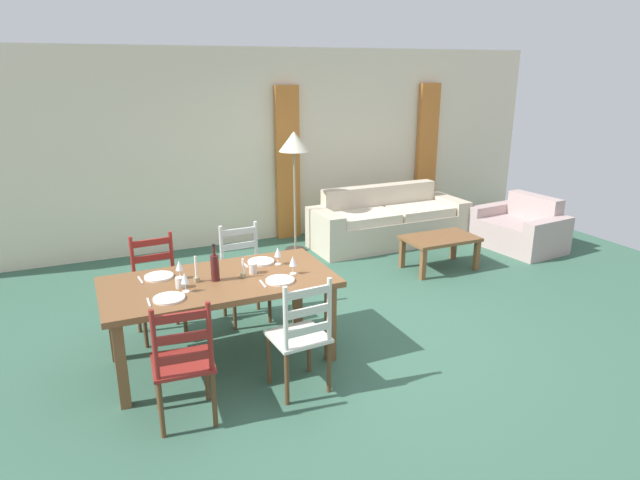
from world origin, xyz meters
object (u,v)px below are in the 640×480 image
(coffee_table, at_px, (440,242))
(wine_bottle, at_px, (215,267))
(dining_table, at_px, (220,289))
(wine_glass_far_right, at_px, (278,253))
(dining_chair_far_right, at_px, (244,273))
(coffee_cup_secondary, at_px, (180,283))
(coffee_cup_primary, at_px, (253,268))
(standing_lamp, at_px, (294,149))
(wine_glass_near_right, at_px, (293,262))
(wine_glass_near_left, at_px, (185,279))
(dining_chair_far_left, at_px, (158,287))
(dining_chair_near_left, at_px, (183,363))
(couch, at_px, (387,223))
(armchair_upholstered, at_px, (521,230))
(dining_chair_near_right, at_px, (301,336))
(wine_glass_far_left, at_px, (179,266))

(coffee_table, bearing_deg, wine_bottle, -160.23)
(dining_table, bearing_deg, wine_glass_far_right, 13.52)
(dining_chair_far_right, bearing_deg, coffee_cup_secondary, -133.60)
(coffee_cup_primary, relative_size, standing_lamp, 0.05)
(standing_lamp, bearing_deg, coffee_table, -45.24)
(wine_glass_far_right, bearing_deg, wine_glass_near_right, -82.59)
(wine_bottle, height_order, wine_glass_near_left, wine_bottle)
(coffee_cup_primary, bearing_deg, dining_chair_far_left, 135.29)
(dining_chair_far_right, height_order, wine_glass_near_right, dining_chair_far_right)
(dining_chair_far_left, xyz_separation_m, coffee_cup_primary, (0.72, -0.71, 0.32))
(wine_glass_near_left, height_order, wine_glass_far_right, same)
(dining_chair_far_left, bearing_deg, coffee_table, 6.06)
(dining_chair_near_left, xyz_separation_m, couch, (3.49, 3.08, -0.19))
(dining_chair_far_right, height_order, armchair_upholstered, dining_chair_far_right)
(coffee_cup_primary, relative_size, couch, 0.04)
(wine_glass_far_right, relative_size, coffee_table, 0.18)
(dining_chair_near_left, relative_size, dining_chair_far_right, 1.00)
(dining_chair_near_right, xyz_separation_m, wine_bottle, (-0.47, 0.71, 0.39))
(wine_glass_far_left, bearing_deg, wine_glass_near_right, -17.80)
(dining_chair_far_left, xyz_separation_m, wine_glass_near_right, (1.02, -0.87, 0.38))
(wine_bottle, xyz_separation_m, standing_lamp, (1.71, 2.51, 0.54))
(wine_glass_near_left, height_order, coffee_cup_secondary, wine_glass_near_left)
(dining_chair_near_right, xyz_separation_m, coffee_table, (2.62, 1.83, -0.12))
(wine_bottle, distance_m, standing_lamp, 3.08)
(wine_glass_near_right, height_order, couch, wine_glass_near_right)
(dining_chair_near_right, relative_size, coffee_table, 1.07)
(coffee_table, relative_size, armchair_upholstered, 0.73)
(wine_glass_far_left, bearing_deg, coffee_cup_secondary, -100.77)
(dining_chair_far_right, relative_size, coffee_cup_secondary, 10.67)
(wine_glass_far_left, height_order, armchair_upholstered, wine_glass_far_left)
(wine_glass_near_left, xyz_separation_m, coffee_table, (3.37, 1.26, -0.51))
(wine_glass_far_left, height_order, standing_lamp, standing_lamp)
(coffee_cup_secondary, height_order, standing_lamp, standing_lamp)
(dining_chair_near_right, height_order, dining_chair_far_left, same)
(dining_table, xyz_separation_m, coffee_cup_secondary, (-0.33, -0.05, 0.13))
(dining_chair_near_right, relative_size, standing_lamp, 0.59)
(armchair_upholstered, bearing_deg, dining_chair_near_left, -157.46)
(dining_table, xyz_separation_m, wine_bottle, (-0.03, -0.01, 0.20))
(dining_chair_near_right, xyz_separation_m, standing_lamp, (1.24, 3.23, 0.93))
(wine_glass_far_left, bearing_deg, wine_glass_far_right, -0.92)
(dining_chair_far_right, bearing_deg, wine_glass_far_left, -140.56)
(wine_glass_near_left, bearing_deg, wine_glass_near_right, 1.22)
(coffee_table, bearing_deg, dining_chair_near_right, -145.18)
(dining_chair_near_left, xyz_separation_m, wine_glass_far_right, (1.04, 0.90, 0.38))
(coffee_cup_secondary, bearing_deg, wine_glass_far_right, 11.84)
(dining_chair_far_left, xyz_separation_m, coffee_table, (3.48, 0.37, -0.12))
(dining_table, relative_size, dining_chair_near_left, 1.98)
(wine_glass_near_right, distance_m, coffee_cup_secondary, 0.95)
(wine_glass_far_left, bearing_deg, couch, 33.12)
(wine_bottle, xyz_separation_m, armchair_upholstered, (4.67, 1.37, -0.62))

